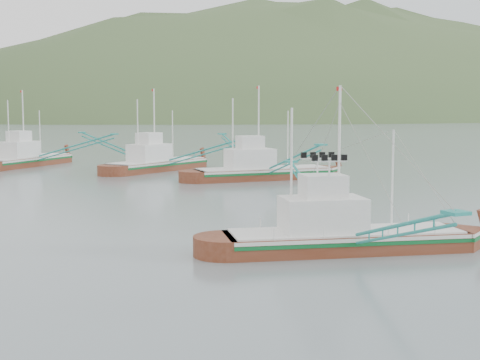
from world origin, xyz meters
name	(u,v)px	position (x,y,z in m)	size (l,w,h in m)	color
ground	(283,249)	(0.00, 0.00, 0.00)	(1200.00, 1200.00, 0.00)	slate
main_boat	(343,219)	(2.79, -1.63, 1.72)	(13.42, 23.20, 9.52)	#612814
bg_boat_far	(157,152)	(6.27, 47.53, 2.29)	(18.76, 24.23, 10.81)	#612814
bg_boat_right	(261,166)	(13.79, 33.17, 1.48)	(14.88, 26.73, 10.81)	#612814
bg_boat_extra	(26,149)	(-7.97, 60.50, 2.32)	(22.61, 21.77, 10.81)	#612814
headland_right	(314,118)	(240.00, 430.00, 0.00)	(684.00, 432.00, 306.00)	#40592E
ridge_distant	(19,117)	(30.00, 560.00, 0.00)	(960.00, 400.00, 240.00)	slate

